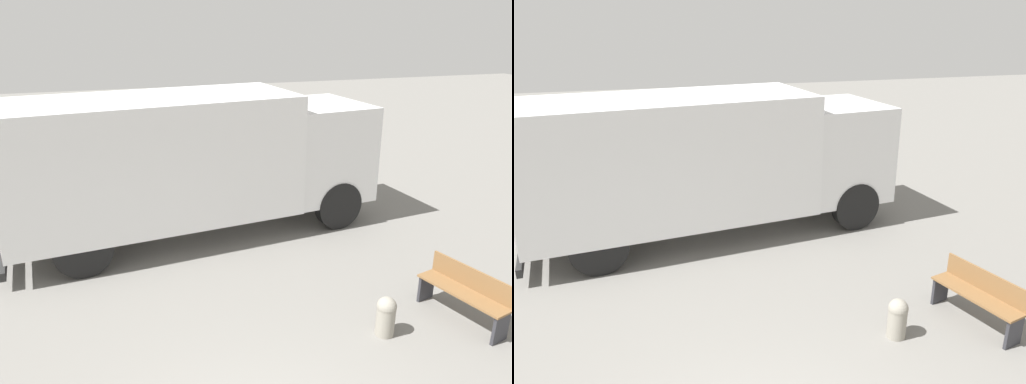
{
  "view_description": "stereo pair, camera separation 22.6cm",
  "coord_description": "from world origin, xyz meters",
  "views": [
    {
      "loc": [
        -1.09,
        -3.23,
        4.57
      ],
      "look_at": [
        1.29,
        4.51,
        1.66
      ],
      "focal_mm": 35.0,
      "sensor_mm": 36.0,
      "label": 1
    },
    {
      "loc": [
        -0.87,
        -3.3,
        4.57
      ],
      "look_at": [
        1.29,
        4.51,
        1.66
      ],
      "focal_mm": 35.0,
      "sensor_mm": 36.0,
      "label": 2
    }
  ],
  "objects": [
    {
      "name": "delivery_truck",
      "position": [
        0.58,
        6.79,
        1.71
      ],
      "size": [
        8.01,
        3.17,
        3.03
      ],
      "rotation": [
        0.0,
        0.0,
        0.12
      ],
      "color": "white",
      "rests_on": "ground"
    },
    {
      "name": "park_bench",
      "position": [
        4.04,
        2.3,
        0.47
      ],
      "size": [
        0.75,
        1.52,
        0.84
      ],
      "rotation": [
        0.0,
        0.0,
        1.82
      ],
      "color": "brown",
      "rests_on": "ground"
    },
    {
      "name": "bollard_near_bench",
      "position": [
        2.63,
        2.28,
        0.34
      ],
      "size": [
        0.3,
        0.3,
        0.63
      ],
      "color": "gray",
      "rests_on": "ground"
    }
  ]
}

